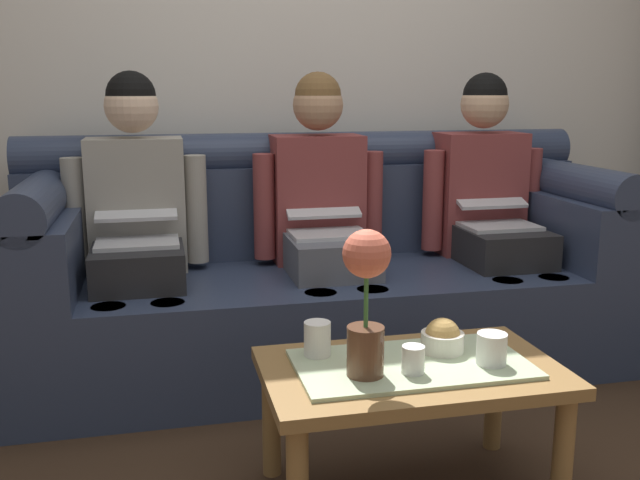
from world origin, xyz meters
name	(u,v)px	position (x,y,z in m)	size (l,w,h in m)	color
back_wall_patterned	(297,23)	(0.00, 1.70, 1.45)	(6.00, 0.12, 2.90)	silver
couch	(323,278)	(0.00, 1.17, 0.37)	(2.48, 0.88, 0.96)	#2D3851
person_left	(137,217)	(-0.75, 1.17, 0.66)	(0.56, 0.67, 1.22)	#232326
person_middle	(323,210)	(0.00, 1.17, 0.66)	(0.56, 0.67, 1.22)	#595B66
person_right	(490,204)	(0.75, 1.17, 0.66)	(0.56, 0.67, 1.22)	#232326
coffee_table	(411,384)	(0.00, 0.10, 0.34)	(0.83, 0.50, 0.41)	olive
flower_vase	(366,293)	(-0.15, 0.04, 0.63)	(0.13, 0.13, 0.39)	brown
snack_bowl	(442,338)	(0.12, 0.15, 0.45)	(0.12, 0.12, 0.10)	silver
cup_near_left	(317,339)	(-0.24, 0.20, 0.46)	(0.08, 0.08, 0.10)	white
cup_near_right	(413,360)	(-0.02, 0.02, 0.44)	(0.06, 0.06, 0.08)	white
cup_far_center	(492,349)	(0.21, 0.03, 0.45)	(0.08, 0.08, 0.09)	white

